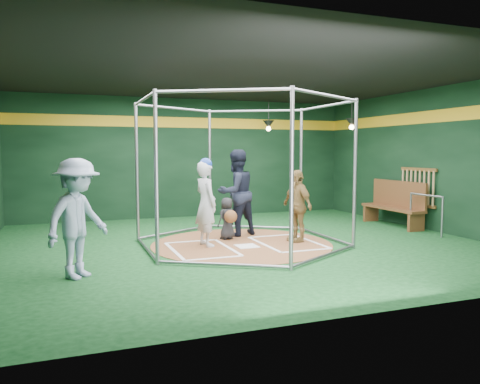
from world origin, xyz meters
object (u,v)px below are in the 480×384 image
object	(u,v)px
visitor_leopard	(297,206)
umpire	(236,193)
batter_figure	(206,202)
dugout_bench	(395,203)

from	to	relation	value
visitor_leopard	umpire	distance (m)	1.52
batter_figure	umpire	distance (m)	1.34
visitor_leopard	batter_figure	bearing A→B (deg)	-106.81
batter_figure	umpire	size ratio (longest dim) A/B	0.91
visitor_leopard	umpire	xyz separation A→B (m)	(-0.99, 1.13, 0.22)
batter_figure	visitor_leopard	xyz separation A→B (m)	(1.98, -0.23, -0.12)
batter_figure	umpire	world-z (taller)	umpire
visitor_leopard	dugout_bench	distance (m)	3.58
batter_figure	visitor_leopard	world-z (taller)	batter_figure
batter_figure	visitor_leopard	bearing A→B (deg)	-6.58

